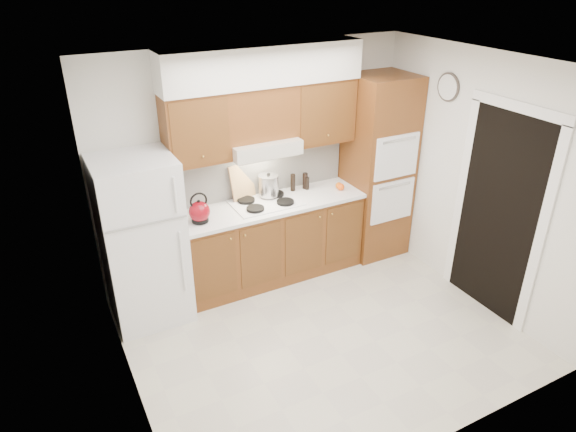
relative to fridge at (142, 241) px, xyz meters
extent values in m
plane|color=#BEB6A6|center=(1.41, -1.14, -0.86)|extent=(3.60, 3.60, 0.00)
plane|color=white|center=(1.41, -1.14, 1.74)|extent=(3.60, 3.60, 0.00)
cube|color=silver|center=(1.41, 0.36, 0.44)|extent=(3.60, 0.02, 2.60)
cube|color=silver|center=(-0.40, -1.14, 0.44)|extent=(0.02, 3.00, 2.60)
cube|color=silver|center=(3.21, -1.14, 0.44)|extent=(0.02, 3.00, 2.60)
cube|color=white|center=(0.00, 0.00, 0.00)|extent=(0.75, 0.72, 1.72)
cube|color=brown|center=(1.43, 0.06, -0.41)|extent=(2.11, 0.60, 0.90)
cube|color=white|center=(1.43, 0.05, 0.06)|extent=(2.13, 0.62, 0.04)
cube|color=white|center=(1.43, 0.34, 0.36)|extent=(2.11, 0.03, 0.56)
cube|color=brown|center=(2.85, 0.03, 0.24)|extent=(0.70, 0.65, 2.20)
cube|color=brown|center=(0.69, 0.19, 0.99)|extent=(0.63, 0.33, 0.70)
cube|color=brown|center=(2.12, 0.19, 0.99)|extent=(0.73, 0.33, 0.70)
cube|color=silver|center=(1.38, 0.13, 0.71)|extent=(0.75, 0.45, 0.15)
cube|color=brown|center=(1.38, 0.19, 1.06)|extent=(0.75, 0.33, 0.55)
cube|color=silver|center=(1.43, 0.18, 1.54)|extent=(2.13, 0.36, 0.40)
cube|color=white|center=(1.38, 0.07, 0.09)|extent=(0.74, 0.50, 0.01)
cube|color=black|center=(3.19, -1.49, 0.19)|extent=(0.02, 0.90, 2.10)
cylinder|color=#3F3833|center=(3.19, -0.59, 1.29)|extent=(0.02, 0.30, 0.30)
sphere|color=maroon|center=(0.59, -0.02, 0.20)|extent=(0.26, 0.26, 0.22)
cube|color=tan|center=(1.21, 0.31, 0.28)|extent=(0.32, 0.18, 0.40)
cylinder|color=#AFAFB3|center=(1.48, 0.19, 0.22)|extent=(0.25, 0.25, 0.23)
cylinder|color=black|center=(1.81, 0.23, 0.18)|extent=(0.06, 0.06, 0.20)
cylinder|color=black|center=(1.96, 0.22, 0.17)|extent=(0.07, 0.07, 0.19)
cylinder|color=black|center=(1.97, 0.19, 0.15)|extent=(0.06, 0.06, 0.15)
sphere|color=#FF5E0D|center=(2.30, -0.02, 0.12)|extent=(0.10, 0.10, 0.08)
sphere|color=orange|center=(2.30, 0.03, 0.12)|extent=(0.10, 0.10, 0.08)
camera|label=1|loc=(-0.78, -4.55, 2.48)|focal=32.00mm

